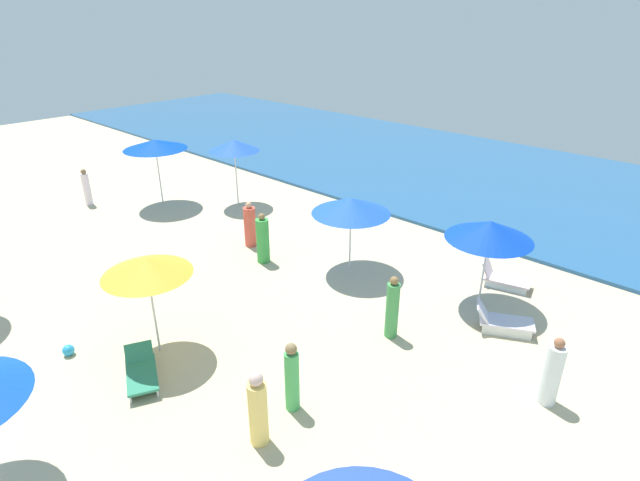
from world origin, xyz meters
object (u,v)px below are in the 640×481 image
(lounge_chair_4_1, at_px, (502,321))
(beach_ball_0, at_px, (68,350))
(beachgoer_2, at_px, (552,374))
(umbrella_1, at_px, (234,145))
(lounge_chair_7_0, at_px, (141,372))
(beachgoer_0, at_px, (87,188))
(beachgoer_7, at_px, (250,226))
(umbrella_5, at_px, (155,144))
(beachgoer_4, at_px, (263,240))
(umbrella_7, at_px, (146,266))
(umbrella_9, at_px, (351,206))
(lounge_chair_4_0, at_px, (503,278))
(umbrella_4, at_px, (490,230))
(beachgoer_5, at_px, (392,309))
(beachgoer_1, at_px, (292,378))
(beachgoer_3, at_px, (258,410))

(lounge_chair_4_1, xyz_separation_m, beach_ball_0, (-6.84, -7.69, -0.14))
(beachgoer_2, bearing_deg, beach_ball_0, 146.86)
(umbrella_1, bearing_deg, lounge_chair_7_0, -49.68)
(lounge_chair_7_0, height_order, beachgoer_0, beachgoer_0)
(beachgoer_0, relative_size, beachgoer_7, 0.97)
(umbrella_5, height_order, lounge_chair_7_0, umbrella_5)
(umbrella_1, height_order, beachgoer_7, umbrella_1)
(umbrella_1, bearing_deg, beachgoer_4, -29.99)
(beach_ball_0, bearing_deg, beachgoer_0, 153.05)
(beach_ball_0, bearing_deg, beachgoer_2, 34.69)
(umbrella_1, bearing_deg, beachgoer_2, -12.00)
(umbrella_7, height_order, beachgoer_4, umbrella_7)
(umbrella_9, bearing_deg, beachgoer_2, -14.17)
(beachgoer_4, height_order, beachgoer_7, beachgoer_4)
(lounge_chair_4_0, xyz_separation_m, lounge_chair_4_1, (0.94, -2.13, 0.03))
(umbrella_4, bearing_deg, lounge_chair_4_0, 87.29)
(lounge_chair_7_0, height_order, beach_ball_0, lounge_chair_7_0)
(umbrella_4, xyz_separation_m, beach_ball_0, (-5.83, -8.49, -2.02))
(lounge_chair_4_1, height_order, umbrella_5, umbrella_5)
(beachgoer_4, bearing_deg, beachgoer_5, -135.76)
(beachgoer_5, height_order, beach_ball_0, beachgoer_5)
(umbrella_7, height_order, lounge_chair_7_0, umbrella_7)
(umbrella_4, relative_size, beachgoer_4, 1.48)
(beachgoer_0, height_order, beachgoer_1, beachgoer_1)
(beachgoer_0, distance_m, beachgoer_2, 17.84)
(lounge_chair_4_1, xyz_separation_m, beachgoer_0, (-16.03, -3.01, 0.43))
(beachgoer_5, relative_size, beach_ball_0, 6.14)
(beachgoer_7, bearing_deg, umbrella_9, 135.36)
(lounge_chair_4_0, distance_m, lounge_chair_4_1, 2.33)
(umbrella_7, distance_m, beachgoer_3, 4.05)
(lounge_chair_4_1, height_order, lounge_chair_7_0, lounge_chair_4_1)
(umbrella_4, bearing_deg, lounge_chair_4_1, -38.74)
(beachgoer_0, height_order, beachgoer_7, beachgoer_7)
(umbrella_7, xyz_separation_m, umbrella_9, (0.65, 6.09, -0.15))
(umbrella_7, bearing_deg, umbrella_1, 130.47)
(umbrella_7, distance_m, beachgoer_5, 5.67)
(beachgoer_3, distance_m, beachgoer_5, 4.34)
(lounge_chair_4_1, relative_size, beachgoer_3, 0.96)
(lounge_chair_4_0, distance_m, beachgoer_3, 8.53)
(beachgoer_2, distance_m, beachgoer_5, 3.65)
(beachgoer_2, relative_size, beachgoer_7, 1.00)
(umbrella_7, bearing_deg, beachgoer_4, 109.51)
(umbrella_1, xyz_separation_m, beachgoer_5, (9.81, -3.15, -1.65))
(umbrella_1, height_order, lounge_chair_7_0, umbrella_1)
(beachgoer_7, relative_size, beach_ball_0, 5.82)
(umbrella_7, relative_size, beachgoer_5, 1.49)
(umbrella_9, xyz_separation_m, beachgoer_1, (2.94, -5.27, -1.32))
(umbrella_7, relative_size, lounge_chair_7_0, 1.63)
(lounge_chair_4_1, xyz_separation_m, beachgoer_4, (-7.12, -1.52, 0.47))
(umbrella_1, xyz_separation_m, lounge_chair_4_0, (10.75, 1.00, -2.17))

